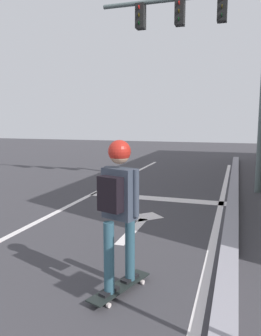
% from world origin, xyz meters
% --- Properties ---
extents(lane_line_center, '(0.12, 20.00, 0.01)m').
position_xyz_m(lane_line_center, '(-0.39, 6.00, 0.00)').
color(lane_line_center, silver).
rests_on(lane_line_center, ground).
extents(lane_line_curbside, '(0.12, 20.00, 0.01)m').
position_xyz_m(lane_line_curbside, '(2.80, 6.00, 0.00)').
color(lane_line_curbside, silver).
rests_on(lane_line_curbside, ground).
extents(stop_bar, '(3.34, 0.40, 0.01)m').
position_xyz_m(stop_bar, '(1.28, 9.26, 0.00)').
color(stop_bar, silver).
rests_on(stop_bar, ground).
extents(lane_arrow_stem, '(0.16, 1.40, 0.01)m').
position_xyz_m(lane_arrow_stem, '(1.45, 6.88, 0.00)').
color(lane_arrow_stem, silver).
rests_on(lane_arrow_stem, ground).
extents(lane_arrow_head, '(0.71, 0.71, 0.01)m').
position_xyz_m(lane_arrow_head, '(1.45, 7.73, 0.00)').
color(lane_arrow_head, silver).
rests_on(lane_arrow_head, ground).
extents(curb_strip, '(0.24, 24.00, 0.14)m').
position_xyz_m(curb_strip, '(3.05, 6.00, 0.07)').
color(curb_strip, '#94919B').
rests_on(curb_strip, ground).
extents(skateboard, '(0.47, 0.89, 0.08)m').
position_xyz_m(skateboard, '(1.93, 4.89, 0.07)').
color(skateboard, black).
rests_on(skateboard, ground).
extents(skater, '(0.43, 0.60, 1.60)m').
position_xyz_m(skater, '(1.93, 4.88, 1.08)').
color(skater, '#2D5262').
rests_on(skater, skateboard).
extents(traffic_signal_mast, '(4.37, 0.34, 5.33)m').
position_xyz_m(traffic_signal_mast, '(2.39, 10.76, 3.90)').
color(traffic_signal_mast, '#536262').
rests_on(traffic_signal_mast, ground).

